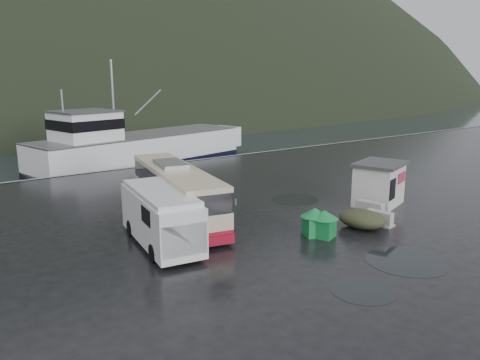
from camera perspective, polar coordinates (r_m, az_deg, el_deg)
ground at (r=24.74m, az=4.79°, el=-5.86°), size 160.00×160.00×0.00m
quay_edge at (r=41.52m, az=-13.38°, el=1.42°), size 160.00×0.60×1.50m
coach_bus at (r=26.58m, az=-7.69°, el=-4.61°), size 4.83×11.23×3.08m
white_van at (r=22.67m, az=-9.52°, el=-7.74°), size 3.10×6.67×2.68m
waste_bin_left at (r=23.86m, az=9.02°, el=-6.68°), size 1.33×1.33×1.43m
waste_bin_right at (r=23.70m, az=10.13°, el=-6.86°), size 1.30×1.30×1.39m
dome_tent at (r=25.48m, az=14.57°, el=-5.68°), size 2.44×2.93×0.99m
ticket_kiosk at (r=30.29m, az=16.43°, el=-2.87°), size 4.05×3.54×2.66m
jersey_barrier_a at (r=27.74m, az=15.47°, el=-4.23°), size 1.21×1.83×0.84m
jersey_barrier_b at (r=26.28m, az=16.58°, el=-5.24°), size 1.04×1.63×0.76m
fishing_trawler at (r=49.09m, az=-11.85°, el=3.19°), size 27.48×11.83×10.74m
puddles at (r=23.74m, az=13.27°, el=-6.96°), size 9.57×14.00×0.01m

